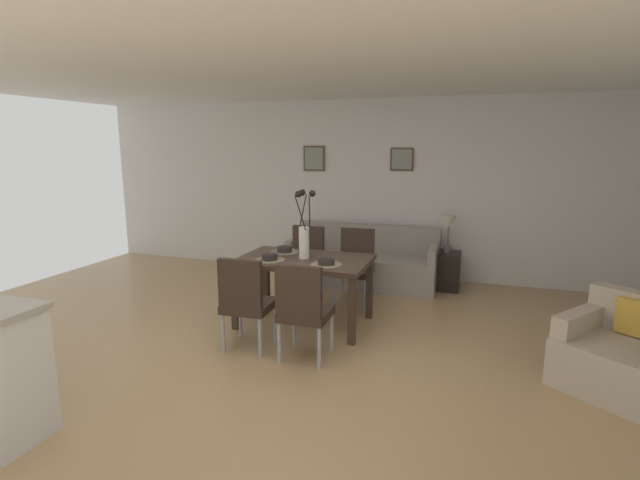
# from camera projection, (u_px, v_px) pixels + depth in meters

# --- Properties ---
(ground_plane) EXTENTS (9.00, 9.00, 0.00)m
(ground_plane) POSITION_uv_depth(u_px,v_px,m) (291.00, 362.00, 4.34)
(ground_plane) COLOR tan
(back_wall_panel) EXTENTS (9.00, 0.10, 2.60)m
(back_wall_panel) POSITION_uv_depth(u_px,v_px,m) (372.00, 189.00, 7.10)
(back_wall_panel) COLOR silver
(back_wall_panel) RESTS_ON ground
(ceiling_panel) EXTENTS (9.00, 7.20, 0.08)m
(ceiling_panel) POSITION_uv_depth(u_px,v_px,m) (305.00, 64.00, 4.19)
(ceiling_panel) COLOR white
(dining_table) EXTENTS (1.40, 0.90, 0.74)m
(dining_table) POSITION_uv_depth(u_px,v_px,m) (304.00, 266.00, 5.15)
(dining_table) COLOR #3D2D23
(dining_table) RESTS_ON ground
(dining_chair_near_left) EXTENTS (0.46, 0.46, 0.92)m
(dining_chair_near_left) POSITION_uv_depth(u_px,v_px,m) (246.00, 299.00, 4.49)
(dining_chair_near_left) COLOR #33261E
(dining_chair_near_left) RESTS_ON ground
(dining_chair_near_right) EXTENTS (0.46, 0.46, 0.92)m
(dining_chair_near_right) POSITION_uv_depth(u_px,v_px,m) (305.00, 259.00, 6.07)
(dining_chair_near_right) COLOR #33261E
(dining_chair_near_right) RESTS_ON ground
(dining_chair_far_left) EXTENTS (0.45, 0.45, 0.92)m
(dining_chair_far_left) POSITION_uv_depth(u_px,v_px,m) (303.00, 307.00, 4.28)
(dining_chair_far_left) COLOR #33261E
(dining_chair_far_left) RESTS_ON ground
(dining_chair_far_right) EXTENTS (0.44, 0.44, 0.92)m
(dining_chair_far_right) POSITION_uv_depth(u_px,v_px,m) (355.00, 262.00, 5.89)
(dining_chair_far_right) COLOR #33261E
(dining_chair_far_right) RESTS_ON ground
(centerpiece_vase) EXTENTS (0.21, 0.23, 0.73)m
(centerpiece_vase) POSITION_uv_depth(u_px,v_px,m) (304.00, 232.00, 5.08)
(centerpiece_vase) COLOR white
(centerpiece_vase) RESTS_ON dining_table
(placemat_near_left) EXTENTS (0.32, 0.32, 0.01)m
(placemat_near_left) POSITION_uv_depth(u_px,v_px,m) (270.00, 260.00, 5.04)
(placemat_near_left) COLOR #7F705B
(placemat_near_left) RESTS_ON dining_table
(bowl_near_left) EXTENTS (0.17, 0.17, 0.07)m
(bowl_near_left) POSITION_uv_depth(u_px,v_px,m) (270.00, 257.00, 5.03)
(bowl_near_left) COLOR #2D2826
(bowl_near_left) RESTS_ON dining_table
(placemat_near_right) EXTENTS (0.32, 0.32, 0.01)m
(placemat_near_right) POSITION_uv_depth(u_px,v_px,m) (284.00, 252.00, 5.42)
(placemat_near_right) COLOR #7F705B
(placemat_near_right) RESTS_ON dining_table
(bowl_near_right) EXTENTS (0.17, 0.17, 0.07)m
(bowl_near_right) POSITION_uv_depth(u_px,v_px,m) (284.00, 249.00, 5.41)
(bowl_near_right) COLOR #2D2826
(bowl_near_right) RESTS_ON dining_table
(placemat_far_left) EXTENTS (0.32, 0.32, 0.01)m
(placemat_far_left) POSITION_uv_depth(u_px,v_px,m) (326.00, 265.00, 4.84)
(placemat_far_left) COLOR #7F705B
(placemat_far_left) RESTS_ON dining_table
(bowl_far_left) EXTENTS (0.17, 0.17, 0.07)m
(bowl_far_left) POSITION_uv_depth(u_px,v_px,m) (326.00, 261.00, 4.84)
(bowl_far_left) COLOR #2D2826
(bowl_far_left) RESTS_ON dining_table
(sofa) EXTENTS (2.06, 0.84, 0.80)m
(sofa) POSITION_uv_depth(u_px,v_px,m) (364.00, 264.00, 6.78)
(sofa) COLOR gray
(sofa) RESTS_ON ground
(side_table) EXTENTS (0.36, 0.36, 0.52)m
(side_table) POSITION_uv_depth(u_px,v_px,m) (446.00, 271.00, 6.48)
(side_table) COLOR black
(side_table) RESTS_ON ground
(table_lamp) EXTENTS (0.22, 0.22, 0.51)m
(table_lamp) POSITION_uv_depth(u_px,v_px,m) (449.00, 225.00, 6.35)
(table_lamp) COLOR #4C4C51
(table_lamp) RESTS_ON side_table
(armchair) EXTENTS (1.12, 1.12, 0.75)m
(armchair) POSITION_uv_depth(u_px,v_px,m) (623.00, 355.00, 3.81)
(armchair) COLOR #B7A893
(armchair) RESTS_ON ground
(framed_picture_left) EXTENTS (0.33, 0.03, 0.38)m
(framed_picture_left) POSITION_uv_depth(u_px,v_px,m) (314.00, 158.00, 7.23)
(framed_picture_left) COLOR #473828
(framed_picture_center) EXTENTS (0.33, 0.03, 0.33)m
(framed_picture_center) POSITION_uv_depth(u_px,v_px,m) (402.00, 159.00, 6.81)
(framed_picture_center) COLOR #473828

